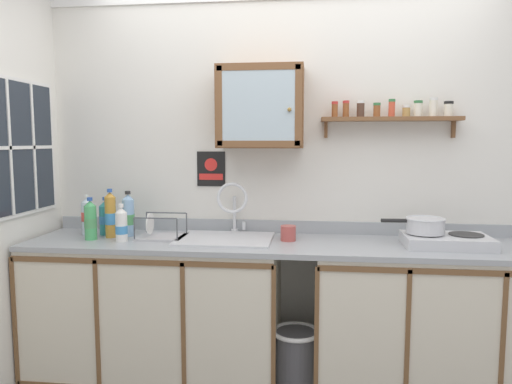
# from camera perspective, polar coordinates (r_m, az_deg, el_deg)

# --- Properties ---
(back_wall) EXTENTS (3.76, 0.07, 2.47)m
(back_wall) POSITION_cam_1_polar(r_m,az_deg,el_deg) (3.07, 4.47, 0.78)
(back_wall) COLOR silver
(back_wall) RESTS_ON ground
(lower_cabinet_run) EXTENTS (1.51, 0.59, 0.91)m
(lower_cabinet_run) POSITION_cam_1_polar(r_m,az_deg,el_deg) (3.09, -11.73, -14.26)
(lower_cabinet_run) COLOR black
(lower_cabinet_run) RESTS_ON ground
(lower_cabinet_run_right) EXTENTS (1.43, 0.59, 0.91)m
(lower_cabinet_run_right) POSITION_cam_1_polar(r_m,az_deg,el_deg) (3.03, 21.07, -14.95)
(lower_cabinet_run_right) COLOR black
(lower_cabinet_run_right) RESTS_ON ground
(countertop) EXTENTS (3.12, 0.62, 0.03)m
(countertop) POSITION_cam_1_polar(r_m,az_deg,el_deg) (2.80, 4.14, -6.30)
(countertop) COLOR #9EA3A8
(countertop) RESTS_ON lower_cabinet_run
(backsplash) EXTENTS (3.12, 0.02, 0.08)m
(backsplash) POSITION_cam_1_polar(r_m,az_deg,el_deg) (3.07, 4.40, -4.17)
(backsplash) COLOR #9EA3A8
(backsplash) RESTS_ON countertop
(sink) EXTENTS (0.56, 0.48, 0.47)m
(sink) POSITION_cam_1_polar(r_m,az_deg,el_deg) (2.89, -3.61, -6.04)
(sink) COLOR silver
(sink) RESTS_ON countertop
(hot_plate_stove) EXTENTS (0.47, 0.31, 0.07)m
(hot_plate_stove) POSITION_cam_1_polar(r_m,az_deg,el_deg) (2.88, 21.83, -5.43)
(hot_plate_stove) COLOR silver
(hot_plate_stove) RESTS_ON countertop
(saucepan) EXTENTS (0.36, 0.22, 0.09)m
(saucepan) POSITION_cam_1_polar(r_m,az_deg,el_deg) (2.86, 19.55, -3.73)
(saucepan) COLOR silver
(saucepan) RESTS_ON hot_plate_stove
(bottle_soda_green_0) EXTENTS (0.07, 0.07, 0.25)m
(bottle_soda_green_0) POSITION_cam_1_polar(r_m,az_deg,el_deg) (3.01, -19.21, -3.26)
(bottle_soda_green_0) COLOR #4CB266
(bottle_soda_green_0) RESTS_ON countertop
(bottle_juice_amber_1) EXTENTS (0.07, 0.07, 0.30)m
(bottle_juice_amber_1) POSITION_cam_1_polar(r_m,az_deg,el_deg) (3.04, -17.03, -2.70)
(bottle_juice_amber_1) COLOR gold
(bottle_juice_amber_1) RESTS_ON countertop
(bottle_water_clear_2) EXTENTS (0.07, 0.07, 0.25)m
(bottle_water_clear_2) POSITION_cam_1_polar(r_m,az_deg,el_deg) (3.18, -19.60, -2.75)
(bottle_water_clear_2) COLOR silver
(bottle_water_clear_2) RESTS_ON countertop
(bottle_water_blue_3) EXTENTS (0.08, 0.08, 0.28)m
(bottle_water_blue_3) POSITION_cam_1_polar(r_m,az_deg,el_deg) (3.06, -15.04, -2.77)
(bottle_water_blue_3) COLOR #8CB7E0
(bottle_water_blue_3) RESTS_ON countertop
(bottle_detergent_teal_4) EXTENTS (0.08, 0.08, 0.24)m
(bottle_detergent_teal_4) POSITION_cam_1_polar(r_m,az_deg,el_deg) (3.14, -17.51, -2.96)
(bottle_detergent_teal_4) COLOR teal
(bottle_detergent_teal_4) RESTS_ON countertop
(bottle_opaque_white_5) EXTENTS (0.07, 0.07, 0.22)m
(bottle_opaque_white_5) POSITION_cam_1_polar(r_m,az_deg,el_deg) (2.91, -15.82, -3.86)
(bottle_opaque_white_5) COLOR white
(bottle_opaque_white_5) RESTS_ON countertop
(dish_rack) EXTENTS (0.28, 0.23, 0.15)m
(dish_rack) POSITION_cam_1_polar(r_m,az_deg,el_deg) (2.96, -11.44, -4.97)
(dish_rack) COLOR #B2B2B7
(dish_rack) RESTS_ON countertop
(mug) EXTENTS (0.09, 0.12, 0.09)m
(mug) POSITION_cam_1_polar(r_m,az_deg,el_deg) (2.84, 3.86, -4.92)
(mug) COLOR #B24C47
(mug) RESTS_ON countertop
(wall_cabinet) EXTENTS (0.52, 0.28, 0.49)m
(wall_cabinet) POSITION_cam_1_polar(r_m,az_deg,el_deg) (2.93, 0.55, 10.12)
(wall_cabinet) COLOR brown
(spice_shelf) EXTENTS (0.82, 0.14, 0.23)m
(spice_shelf) POSITION_cam_1_polar(r_m,az_deg,el_deg) (3.00, 16.04, 8.78)
(spice_shelf) COLOR brown
(warning_sign) EXTENTS (0.18, 0.01, 0.22)m
(warning_sign) POSITION_cam_1_polar(r_m,az_deg,el_deg) (3.10, -5.40, 2.74)
(warning_sign) COLOR black
(window) EXTENTS (0.03, 0.69, 0.80)m
(window) POSITION_cam_1_polar(r_m,az_deg,el_deg) (3.11, -26.40, 4.79)
(window) COLOR #262D38
(trash_bin) EXTENTS (0.28, 0.28, 0.45)m
(trash_bin) POSITION_cam_1_polar(r_m,az_deg,el_deg) (2.94, 4.78, -19.99)
(trash_bin) COLOR #4C4C51
(trash_bin) RESTS_ON ground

